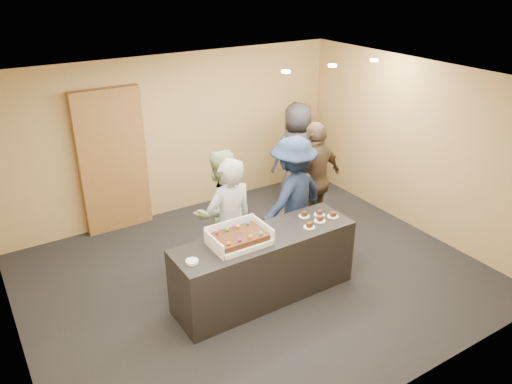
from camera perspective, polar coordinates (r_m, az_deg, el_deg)
room at (r=6.40m, az=-0.13°, el=0.42°), size 6.04×6.00×2.70m
serving_counter at (r=6.46m, az=1.00°, el=-8.47°), size 2.41×0.72×0.90m
storage_cabinet at (r=8.13m, az=-16.04°, el=3.36°), size 1.05×0.15×2.31m
cake_box at (r=6.06m, az=-2.02°, el=-5.43°), size 0.71×0.49×0.21m
sheet_cake at (r=6.01m, az=-1.90°, el=-5.12°), size 0.61×0.42×0.12m
plate_stack at (r=5.73m, az=-7.32°, el=-7.89°), size 0.14×0.14×0.04m
slice_a at (r=6.44m, az=6.12°, el=-3.85°), size 0.15×0.15×0.07m
slice_b at (r=6.70m, az=5.53°, el=-2.61°), size 0.15×0.15×0.07m
slice_c at (r=6.60m, az=7.31°, el=-3.12°), size 0.15×0.15×0.07m
slice_d at (r=6.75m, az=7.27°, el=-2.45°), size 0.15×0.15×0.07m
slice_e at (r=6.74m, az=8.79°, el=-2.61°), size 0.15×0.15×0.07m
person_server_grey at (r=6.44m, az=-3.01°, el=-3.77°), size 0.69×0.48×1.83m
person_sage_man at (r=6.92m, az=-4.11°, el=-2.09°), size 0.96×0.81×1.74m
person_navy_man at (r=7.22m, az=4.22°, el=-0.58°), size 1.30×0.93×1.82m
person_brown_extra at (r=7.77m, az=6.78°, el=1.39°), size 1.16×0.66×1.86m
person_dark_suit at (r=8.85m, az=4.72°, el=4.38°), size 0.98×0.73×1.83m
ceiling_spotlights at (r=7.31m, az=8.72°, el=14.10°), size 1.72×0.12×0.03m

